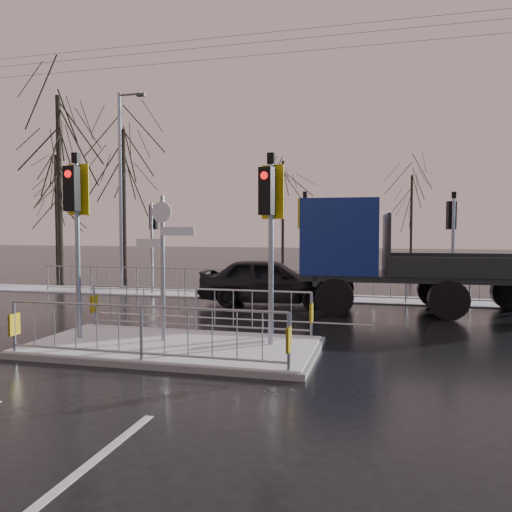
% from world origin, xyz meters
% --- Properties ---
extents(ground, '(120.00, 120.00, 0.00)m').
position_xyz_m(ground, '(0.00, 0.00, 0.00)').
color(ground, black).
rests_on(ground, ground).
extents(snow_verge, '(30.00, 2.00, 0.04)m').
position_xyz_m(snow_verge, '(0.00, 8.60, 0.02)').
color(snow_verge, white).
rests_on(snow_verge, ground).
extents(lane_markings, '(8.00, 11.38, 0.01)m').
position_xyz_m(lane_markings, '(0.00, -0.33, 0.00)').
color(lane_markings, silver).
rests_on(lane_markings, ground).
extents(traffic_island, '(6.00, 3.04, 4.15)m').
position_xyz_m(traffic_island, '(-0.01, 0.01, 0.39)').
color(traffic_island, slate).
rests_on(traffic_island, ground).
extents(far_kerb_fixtures, '(18.00, 0.65, 3.83)m').
position_xyz_m(far_kerb_fixtures, '(0.29, 8.09, 1.02)').
color(far_kerb_fixtures, gray).
rests_on(far_kerb_fixtures, ground).
extents(car_far_lane, '(4.76, 2.24, 1.57)m').
position_xyz_m(car_far_lane, '(0.53, 6.71, 0.79)').
color(car_far_lane, black).
rests_on(car_far_lane, ground).
extents(flatbed_truck, '(7.49, 3.06, 3.41)m').
position_xyz_m(flatbed_truck, '(3.98, 6.15, 1.82)').
color(flatbed_truck, black).
rests_on(flatbed_truck, ground).
extents(tree_near_a, '(4.75, 4.75, 8.97)m').
position_xyz_m(tree_near_a, '(-10.50, 11.00, 6.11)').
color(tree_near_a, black).
rests_on(tree_near_a, ground).
extents(tree_near_b, '(4.00, 4.00, 7.55)m').
position_xyz_m(tree_near_b, '(-8.00, 12.50, 5.15)').
color(tree_near_b, black).
rests_on(tree_near_b, ground).
extents(tree_near_c, '(3.50, 3.50, 6.61)m').
position_xyz_m(tree_near_c, '(-12.50, 13.50, 4.50)').
color(tree_near_c, black).
rests_on(tree_near_c, ground).
extents(tree_far_a, '(3.75, 3.75, 7.08)m').
position_xyz_m(tree_far_a, '(-2.00, 22.00, 4.82)').
color(tree_far_a, black).
rests_on(tree_far_a, ground).
extents(tree_far_b, '(3.25, 3.25, 6.14)m').
position_xyz_m(tree_far_b, '(6.00, 24.00, 4.18)').
color(tree_far_b, black).
rests_on(tree_far_b, ground).
extents(street_lamp_left, '(1.25, 0.18, 8.20)m').
position_xyz_m(street_lamp_left, '(-6.43, 9.50, 4.49)').
color(street_lamp_left, gray).
rests_on(street_lamp_left, ground).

